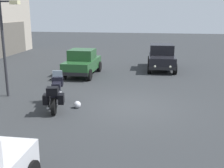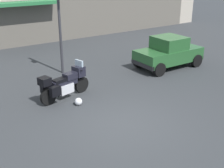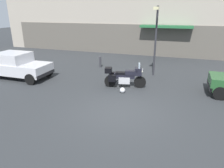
{
  "view_description": "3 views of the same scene",
  "coord_description": "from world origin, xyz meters",
  "px_view_note": "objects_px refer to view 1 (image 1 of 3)",
  "views": [
    {
      "loc": [
        -10.82,
        -1.03,
        3.75
      ],
      "look_at": [
        -0.32,
        0.69,
        1.0
      ],
      "focal_mm": 45.3,
      "sensor_mm": 36.0,
      "label": 1
    },
    {
      "loc": [
        -4.96,
        -6.66,
        4.71
      ],
      "look_at": [
        0.12,
        0.8,
        1.11
      ],
      "focal_mm": 47.09,
      "sensor_mm": 36.0,
      "label": 2
    },
    {
      "loc": [
        2.1,
        -7.33,
        3.96
      ],
      "look_at": [
        -0.66,
        0.88,
        0.86
      ],
      "focal_mm": 32.84,
      "sensor_mm": 36.0,
      "label": 3
    }
  ],
  "objects_px": {
    "helmet": "(77,105)",
    "car_hatchback_near": "(161,57)",
    "motorcycle": "(56,93)",
    "streetlamp_curbside": "(6,38)",
    "car_compact_side": "(82,63)"
  },
  "relations": [
    {
      "from": "motorcycle",
      "to": "car_hatchback_near",
      "type": "distance_m",
      "value": 9.55
    },
    {
      "from": "motorcycle",
      "to": "car_compact_side",
      "type": "distance_m",
      "value": 5.99
    },
    {
      "from": "motorcycle",
      "to": "helmet",
      "type": "xyz_separation_m",
      "value": [
        0.14,
        -0.82,
        -0.48
      ]
    },
    {
      "from": "helmet",
      "to": "car_hatchback_near",
      "type": "xyz_separation_m",
      "value": [
        8.45,
        -3.33,
        0.67
      ]
    },
    {
      "from": "motorcycle",
      "to": "streetlamp_curbside",
      "type": "bearing_deg",
      "value": 51.84
    },
    {
      "from": "motorcycle",
      "to": "car_compact_side",
      "type": "relative_size",
      "value": 0.64
    },
    {
      "from": "car_hatchback_near",
      "to": "car_compact_side",
      "type": "xyz_separation_m",
      "value": [
        -2.63,
        4.69,
        -0.04
      ]
    },
    {
      "from": "helmet",
      "to": "streetlamp_curbside",
      "type": "distance_m",
      "value": 4.36
    },
    {
      "from": "helmet",
      "to": "car_hatchback_near",
      "type": "relative_size",
      "value": 0.07
    },
    {
      "from": "helmet",
      "to": "motorcycle",
      "type": "bearing_deg",
      "value": 99.57
    },
    {
      "from": "motorcycle",
      "to": "car_hatchback_near",
      "type": "relative_size",
      "value": 0.57
    },
    {
      "from": "helmet",
      "to": "car_hatchback_near",
      "type": "height_order",
      "value": "car_hatchback_near"
    },
    {
      "from": "streetlamp_curbside",
      "to": "car_compact_side",
      "type": "bearing_deg",
      "value": -23.37
    },
    {
      "from": "motorcycle",
      "to": "car_compact_side",
      "type": "xyz_separation_m",
      "value": [
        5.97,
        0.53,
        0.15
      ]
    },
    {
      "from": "helmet",
      "to": "car_compact_side",
      "type": "height_order",
      "value": "car_compact_side"
    }
  ]
}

